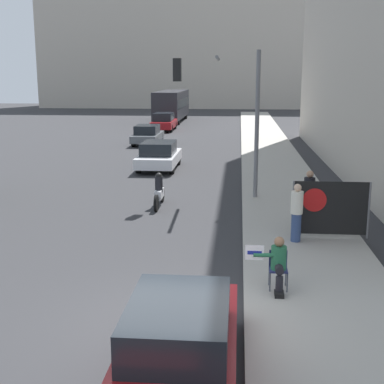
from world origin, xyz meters
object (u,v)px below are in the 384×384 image
at_px(car_on_road_midblock, 148,135).
at_px(seated_protester, 278,262).
at_px(car_on_road_nearest, 159,155).
at_px(city_bus_on_road, 172,104).
at_px(motorcycle_on_road, 159,192).
at_px(pedestrian_behind, 309,197).
at_px(car_on_road_distant, 164,122).
at_px(traffic_light_pole, 227,99).
at_px(jogger_on_sidewalk, 297,212).
at_px(parked_car_curbside, 179,343).
at_px(protest_banner, 330,208).

bearing_deg(car_on_road_midblock, seated_protester, -74.21).
relative_size(seated_protester, car_on_road_nearest, 0.27).
relative_size(seated_protester, city_bus_on_road, 0.10).
bearing_deg(motorcycle_on_road, car_on_road_nearest, 98.53).
height_order(pedestrian_behind, car_on_road_distant, pedestrian_behind).
bearing_deg(motorcycle_on_road, city_bus_on_road, 96.42).
distance_m(traffic_light_pole, car_on_road_midblock, 17.78).
relative_size(car_on_road_nearest, city_bus_on_road, 0.38).
xyz_separation_m(jogger_on_sidewalk, pedestrian_behind, (0.55, 1.73, 0.04)).
distance_m(car_on_road_nearest, car_on_road_distant, 19.47).
relative_size(car_on_road_nearest, motorcycle_on_road, 2.11).
bearing_deg(parked_car_curbside, car_on_road_distant, 98.33).
distance_m(parked_car_curbside, motorcycle_on_road, 11.64).
bearing_deg(motorcycle_on_road, car_on_road_midblock, 101.02).
height_order(seated_protester, car_on_road_nearest, car_on_road_nearest).
relative_size(seated_protester, car_on_road_distant, 0.25).
bearing_deg(protest_banner, pedestrian_behind, 108.87).
height_order(pedestrian_behind, city_bus_on_road, city_bus_on_road).
relative_size(traffic_light_pole, car_on_road_midblock, 1.30).
height_order(parked_car_curbside, city_bus_on_road, city_bus_on_road).
bearing_deg(traffic_light_pole, parked_car_curbside, -91.62).
bearing_deg(protest_banner, motorcycle_on_road, 145.67).
bearing_deg(city_bus_on_road, pedestrian_behind, -76.77).
distance_m(car_on_road_distant, city_bus_on_road, 9.41).
xyz_separation_m(seated_protester, pedestrian_behind, (1.31, 5.31, 0.26)).
bearing_deg(protest_banner, car_on_road_nearest, 119.73).
height_order(car_on_road_nearest, car_on_road_distant, car_on_road_distant).
bearing_deg(pedestrian_behind, traffic_light_pole, -138.07).
distance_m(traffic_light_pole, car_on_road_nearest, 8.19).
relative_size(traffic_light_pole, motorcycle_on_road, 2.66).
xyz_separation_m(protest_banner, car_on_road_distant, (-9.17, 31.08, -0.24)).
relative_size(jogger_on_sidewalk, motorcycle_on_road, 0.80).
bearing_deg(pedestrian_behind, jogger_on_sidewalk, -10.87).
height_order(jogger_on_sidewalk, traffic_light_pole, traffic_light_pole).
relative_size(seated_protester, pedestrian_behind, 0.68).
bearing_deg(city_bus_on_road, motorcycle_on_road, -83.58).
distance_m(pedestrian_behind, car_on_road_midblock, 22.03).
xyz_separation_m(jogger_on_sidewalk, motorcycle_on_road, (-4.53, 4.21, -0.42)).
distance_m(pedestrian_behind, motorcycle_on_road, 5.67).
bearing_deg(motorcycle_on_road, parked_car_curbside, -79.97).
height_order(car_on_road_midblock, car_on_road_distant, car_on_road_distant).
bearing_deg(car_on_road_nearest, jogger_on_sidewalk, -64.86).
bearing_deg(seated_protester, city_bus_on_road, 109.21).
bearing_deg(car_on_road_distant, protest_banner, -73.56).
bearing_deg(traffic_light_pole, car_on_road_midblock, 109.58).
distance_m(seated_protester, car_on_road_midblock, 26.61).
bearing_deg(protest_banner, city_bus_on_road, 103.42).
bearing_deg(seated_protester, car_on_road_midblock, 114.93).
bearing_deg(parked_car_curbside, car_on_road_midblock, 100.63).
distance_m(seated_protester, car_on_road_distant, 35.87).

